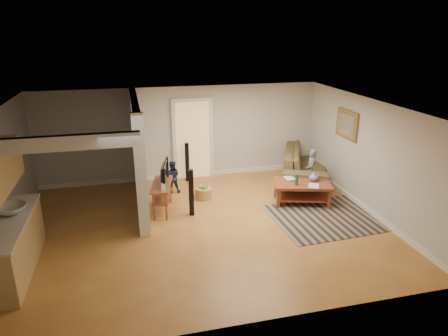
{
  "coord_description": "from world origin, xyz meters",
  "views": [
    {
      "loc": [
        -1.35,
        -7.36,
        3.95
      ],
      "look_at": [
        0.56,
        0.45,
        1.1
      ],
      "focal_mm": 32.0,
      "sensor_mm": 36.0,
      "label": 1
    }
  ],
  "objects_px": {
    "speaker_left": "(191,193)",
    "toy_basket": "(204,192)",
    "sofa": "(305,177)",
    "coffee_table": "(303,187)",
    "tv_console": "(162,186)",
    "child": "(309,191)",
    "speaker_right": "(187,162)",
    "toddler": "(173,192)"
  },
  "relations": [
    {
      "from": "speaker_left",
      "to": "toy_basket",
      "type": "distance_m",
      "value": 1.01
    },
    {
      "from": "sofa",
      "to": "toy_basket",
      "type": "xyz_separation_m",
      "value": [
        -3.01,
        -0.76,
        0.15
      ]
    },
    {
      "from": "speaker_left",
      "to": "toy_basket",
      "type": "relative_size",
      "value": 2.6
    },
    {
      "from": "speaker_left",
      "to": "coffee_table",
      "type": "bearing_deg",
      "value": 12.65
    },
    {
      "from": "sofa",
      "to": "coffee_table",
      "type": "xyz_separation_m",
      "value": [
        -0.79,
        -1.57,
        0.4
      ]
    },
    {
      "from": "coffee_table",
      "to": "tv_console",
      "type": "distance_m",
      "value": 3.27
    },
    {
      "from": "tv_console",
      "to": "child",
      "type": "height_order",
      "value": "tv_console"
    },
    {
      "from": "sofa",
      "to": "tv_console",
      "type": "bearing_deg",
      "value": 131.58
    },
    {
      "from": "sofa",
      "to": "speaker_right",
      "type": "height_order",
      "value": "speaker_right"
    },
    {
      "from": "tv_console",
      "to": "sofa",
      "type": "bearing_deg",
      "value": 28.79
    },
    {
      "from": "speaker_right",
      "to": "tv_console",
      "type": "bearing_deg",
      "value": -102.69
    },
    {
      "from": "coffee_table",
      "to": "tv_console",
      "type": "xyz_separation_m",
      "value": [
        -3.25,
        0.31,
        0.21
      ]
    },
    {
      "from": "toy_basket",
      "to": "toddler",
      "type": "xyz_separation_m",
      "value": [
        -0.69,
        0.55,
        -0.15
      ]
    },
    {
      "from": "speaker_right",
      "to": "child",
      "type": "height_order",
      "value": "speaker_right"
    },
    {
      "from": "sofa",
      "to": "toddler",
      "type": "relative_size",
      "value": 3.51
    },
    {
      "from": "tv_console",
      "to": "speaker_left",
      "type": "height_order",
      "value": "speaker_left"
    },
    {
      "from": "sofa",
      "to": "child",
      "type": "bearing_deg",
      "value": -173.43
    },
    {
      "from": "sofa",
      "to": "speaker_left",
      "type": "height_order",
      "value": "speaker_left"
    },
    {
      "from": "speaker_right",
      "to": "toddler",
      "type": "bearing_deg",
      "value": -112.22
    },
    {
      "from": "coffee_table",
      "to": "tv_console",
      "type": "relative_size",
      "value": 1.31
    },
    {
      "from": "tv_console",
      "to": "coffee_table",
      "type": "bearing_deg",
      "value": 6.05
    },
    {
      "from": "sofa",
      "to": "coffee_table",
      "type": "relative_size",
      "value": 1.98
    },
    {
      "from": "speaker_left",
      "to": "tv_console",
      "type": "bearing_deg",
      "value": 162.64
    },
    {
      "from": "speaker_left",
      "to": "speaker_right",
      "type": "relative_size",
      "value": 1.0
    },
    {
      "from": "speaker_right",
      "to": "child",
      "type": "relative_size",
      "value": 0.96
    },
    {
      "from": "tv_console",
      "to": "speaker_right",
      "type": "height_order",
      "value": "speaker_right"
    },
    {
      "from": "child",
      "to": "toddler",
      "type": "bearing_deg",
      "value": -81.43
    },
    {
      "from": "speaker_right",
      "to": "toddler",
      "type": "xyz_separation_m",
      "value": [
        -0.49,
        -0.71,
        -0.53
      ]
    },
    {
      "from": "speaker_left",
      "to": "sofa",
      "type": "bearing_deg",
      "value": 36.93
    },
    {
      "from": "speaker_left",
      "to": "child",
      "type": "xyz_separation_m",
      "value": [
        3.14,
        0.66,
        -0.53
      ]
    },
    {
      "from": "tv_console",
      "to": "speaker_left",
      "type": "bearing_deg",
      "value": -17.91
    },
    {
      "from": "sofa",
      "to": "toddler",
      "type": "height_order",
      "value": "sofa"
    },
    {
      "from": "sofa",
      "to": "speaker_left",
      "type": "relative_size",
      "value": 2.71
    },
    {
      "from": "speaker_right",
      "to": "toddler",
      "type": "height_order",
      "value": "speaker_right"
    },
    {
      "from": "toy_basket",
      "to": "child",
      "type": "xyz_separation_m",
      "value": [
        2.71,
        -0.18,
        -0.15
      ]
    },
    {
      "from": "tv_console",
      "to": "toy_basket",
      "type": "relative_size",
      "value": 2.72
    },
    {
      "from": "speaker_right",
      "to": "sofa",
      "type": "bearing_deg",
      "value": 3.82
    },
    {
      "from": "child",
      "to": "toddler",
      "type": "height_order",
      "value": "child"
    },
    {
      "from": "tv_console",
      "to": "speaker_right",
      "type": "relative_size",
      "value": 1.05
    },
    {
      "from": "toy_basket",
      "to": "child",
      "type": "height_order",
      "value": "child"
    },
    {
      "from": "toy_basket",
      "to": "coffee_table",
      "type": "bearing_deg",
      "value": -19.87
    },
    {
      "from": "speaker_left",
      "to": "toy_basket",
      "type": "xyz_separation_m",
      "value": [
        0.43,
        0.83,
        -0.38
      ]
    }
  ]
}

